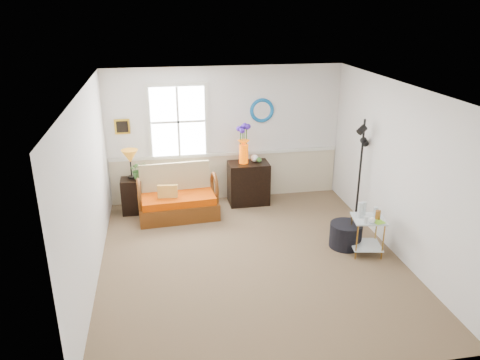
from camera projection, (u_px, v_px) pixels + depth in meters
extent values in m
cube|color=#7B6647|center=(251.00, 259.00, 7.15)|extent=(4.50, 5.00, 0.01)
cube|color=white|center=(253.00, 89.00, 6.23)|extent=(4.50, 5.00, 0.01)
cube|color=silver|center=(226.00, 135.00, 8.99)|extent=(4.50, 0.01, 2.60)
cube|color=silver|center=(305.00, 273.00, 4.39)|extent=(4.50, 0.01, 2.60)
cube|color=silver|center=(89.00, 190.00, 6.32)|extent=(0.01, 5.00, 2.60)
cube|color=silver|center=(397.00, 171.00, 7.06)|extent=(0.01, 5.00, 2.60)
cube|color=beige|center=(226.00, 176.00, 9.28)|extent=(4.46, 0.02, 0.90)
cube|color=silver|center=(226.00, 154.00, 9.10)|extent=(4.46, 0.04, 0.06)
cube|color=gold|center=(122.00, 127.00, 8.57)|extent=(0.28, 0.03, 0.28)
torus|color=#1277BA|center=(262.00, 110.00, 8.93)|extent=(0.47, 0.07, 0.47)
imported|color=#396A2B|center=(138.00, 172.00, 8.53)|extent=(0.37, 0.39, 0.26)
cylinder|color=black|center=(346.00, 235.00, 7.47)|extent=(0.68, 0.68, 0.39)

